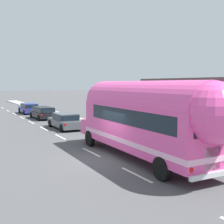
# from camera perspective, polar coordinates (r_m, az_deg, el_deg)

# --- Properties ---
(ground_plane) EXTENTS (300.00, 300.00, 0.00)m
(ground_plane) POSITION_cam_1_polar(r_m,az_deg,el_deg) (15.64, -1.34, -9.18)
(ground_plane) COLOR #4C4C4F
(lane_markings) EXTENTS (3.61, 80.00, 0.01)m
(lane_markings) POSITION_cam_1_polar(r_m,az_deg,el_deg) (28.00, -8.69, -2.64)
(lane_markings) COLOR silver
(lane_markings) RESTS_ON ground
(sidewalk_slab) EXTENTS (2.08, 90.00, 0.15)m
(sidewalk_slab) POSITION_cam_1_polar(r_m,az_deg,el_deg) (26.38, -2.50, -2.94)
(sidewalk_slab) COLOR #ADA89E
(sidewalk_slab) RESTS_ON ground
(painted_bus) EXTENTS (2.74, 12.03, 4.12)m
(painted_bus) POSITION_cam_1_polar(r_m,az_deg,el_deg) (14.95, 6.91, -0.92)
(painted_bus) COLOR #EA4C9E
(painted_bus) RESTS_ON ground
(car_lead) EXTENTS (1.99, 4.82, 1.37)m
(car_lead) POSITION_cam_1_polar(r_m,az_deg,el_deg) (26.18, -9.08, -1.58)
(car_lead) COLOR #474C51
(car_lead) RESTS_ON ground
(car_second) EXTENTS (2.00, 4.70, 1.37)m
(car_second) POSITION_cam_1_polar(r_m,az_deg,el_deg) (33.73, -13.32, 0.01)
(car_second) COLOR black
(car_second) RESTS_ON ground
(car_third) EXTENTS (1.98, 4.28, 1.37)m
(car_third) POSITION_cam_1_polar(r_m,az_deg,el_deg) (40.15, -15.88, 0.81)
(car_third) COLOR navy
(car_third) RESTS_ON ground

